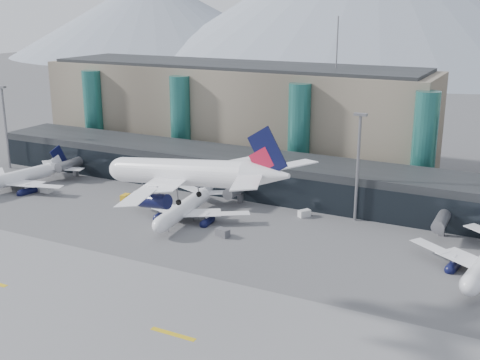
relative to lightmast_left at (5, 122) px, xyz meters
name	(u,v)px	position (x,y,z in m)	size (l,w,h in m)	color
ground	(128,272)	(80.00, -45.00, -14.42)	(900.00, 900.00, 0.00)	#515154
runway_strip	(74,306)	(80.00, -60.00, -14.40)	(400.00, 40.00, 0.04)	slate
runway_markings	(74,306)	(80.00, -60.00, -14.37)	(128.00, 1.00, 0.02)	gold
concourse	(258,174)	(79.98, 12.73, -9.45)	(170.00, 27.00, 10.00)	black
terminal_main	(232,111)	(55.00, 45.00, 1.03)	(130.00, 30.00, 31.00)	gray
teal_towers	(237,126)	(65.01, 29.01, -0.41)	(116.40, 19.40, 46.00)	#256861
mountain_ridge	(478,10)	(95.97, 335.00, 31.33)	(910.00, 400.00, 110.00)	gray
lightmast_left	(5,122)	(0.00, 0.00, 0.00)	(3.00, 1.20, 25.60)	slate
lightmast_mid	(358,161)	(110.00, 3.00, 0.00)	(3.00, 1.20, 25.60)	slate
hero_jet	(198,167)	(100.41, -52.17, 10.64)	(36.83, 36.82, 11.96)	white
jet_parked_left	(24,172)	(19.48, -12.65, -10.28)	(33.41, 33.97, 10.95)	white
jet_parked_mid	(189,201)	(73.75, -12.69, -10.45)	(32.36, 32.19, 10.48)	white
veh_a	(46,190)	(28.91, -14.13, -13.57)	(3.00, 1.69, 1.69)	silver
veh_b	(125,197)	(52.13, -9.55, -13.65)	(2.66, 1.64, 1.53)	gold
veh_c	(223,233)	(87.12, -20.47, -13.54)	(3.17, 1.67, 1.76)	#4E4E53
veh_d	(304,213)	(98.45, -0.22, -13.59)	(2.92, 1.56, 1.67)	silver
veh_f	(23,172)	(9.98, -4.08, -13.46)	(3.43, 1.81, 1.91)	#4E4E53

